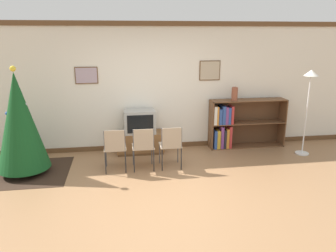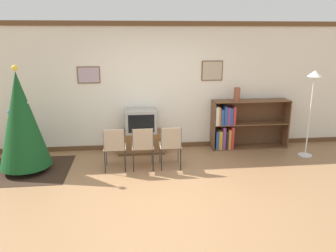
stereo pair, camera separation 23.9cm
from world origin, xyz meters
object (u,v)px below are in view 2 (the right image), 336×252
Objects in this scene: folding_chair_center at (143,146)px; folding_chair_right at (171,144)px; folding_chair_left at (115,147)px; christmas_tree at (21,120)px; television at (141,121)px; vase at (237,94)px; standing_lamp at (313,91)px; tv_console at (141,142)px; bookshelf at (236,125)px.

folding_chair_center is 0.51m from folding_chair_right.
folding_chair_left and folding_chair_center have the same top height.
television is (2.14, 0.76, -0.28)m from christmas_tree.
christmas_tree is 2.21m from folding_chair_center.
folding_chair_center is (0.00, -0.94, -0.21)m from television.
folding_chair_center is 2.37m from vase.
television is 3.50m from standing_lamp.
folding_chair_left is at bearing 180.00° from folding_chair_right.
tv_console is at bearing 90.00° from television.
standing_lamp is at bearing -24.19° from vase.
standing_lamp is at bearing -10.06° from tv_console.
vase is (2.04, 0.00, 0.53)m from television.
television reaches higher than folding_chair_center.
christmas_tree reaches higher than folding_chair_left.
television is at bearing 118.57° from folding_chair_right.
tv_console is 1.54× the size of television.
tv_console is 1.21× the size of folding_chair_left.
bookshelf is (2.07, 0.06, -0.17)m from television.
christmas_tree is at bearing -178.30° from standing_lamp.
folding_chair_left is 1.03m from folding_chair_right.
bookshelf reaches higher than folding_chair_left.
folding_chair_center is at bearing -90.00° from television.
bookshelf is (2.07, 0.05, 0.29)m from tv_console.
tv_console is 0.46m from television.
vase is (-0.03, -0.05, 0.70)m from bookshelf.
folding_chair_left reaches higher than tv_console.
tv_console is 0.98m from folding_chair_center.
folding_chair_right is 2.81× the size of vase.
television is 1.09m from folding_chair_right.
folding_chair_left is 2.77m from bookshelf.
television is at bearing -178.44° from bookshelf.
christmas_tree reaches higher than folding_chair_right.
folding_chair_left is 2.82m from vase.
standing_lamp is (1.30, -0.65, 0.84)m from bookshelf.
vase is at bearing 31.81° from folding_chair_right.
folding_chair_right is at bearing -147.39° from bookshelf.
christmas_tree is at bearing -160.46° from television.
television is 1.09m from folding_chair_left.
vase is (1.53, 0.95, 0.74)m from folding_chair_right.
television is 2.08m from bookshelf.
folding_chair_center is at bearing -4.85° from christmas_tree.
folding_chair_center and folding_chair_right have the same top height.
standing_lamp is (2.87, 0.35, 0.88)m from folding_chair_right.
christmas_tree reaches higher than folding_chair_center.
folding_chair_left is at bearing -158.89° from bookshelf.
tv_console is at bearing 19.61° from christmas_tree.
standing_lamp is at bearing -10.02° from television.
bookshelf reaches higher than folding_chair_right.
folding_chair_right is at bearing 0.00° from folding_chair_left.
vase reaches higher than television.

